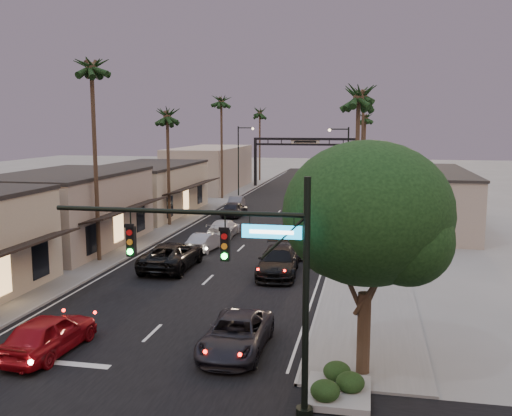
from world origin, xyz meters
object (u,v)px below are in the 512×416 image
at_px(corner_tree, 369,219).
at_px(oncoming_pickup, 172,255).
at_px(palm_lb, 91,61).
at_px(palm_rc, 365,115).
at_px(streetlight_left, 240,155).
at_px(oncoming_silver, 206,242).
at_px(streetlight_right, 345,164).
at_px(traffic_signal, 246,261).
at_px(oncoming_red, 49,334).
at_px(palm_ra, 359,91).
at_px(curbside_near, 236,334).
at_px(palm_rb, 364,92).
at_px(arch, 305,150).
at_px(palm_far, 260,110).
at_px(curbside_black, 278,262).
at_px(palm_ld, 221,98).
at_px(palm_lc, 167,111).

bearing_deg(corner_tree, oncoming_pickup, 132.33).
bearing_deg(palm_lb, palm_rc, 67.73).
xyz_separation_m(corner_tree, streetlight_left, (-16.40, 50.55, -0.65)).
relative_size(streetlight_left, palm_lb, 0.59).
height_order(palm_lb, oncoming_silver, palm_lb).
bearing_deg(palm_lb, streetlight_right, 55.99).
distance_m(traffic_signal, oncoming_red, 10.38).
xyz_separation_m(traffic_signal, palm_rc, (2.91, 60.00, 5.39)).
xyz_separation_m(streetlight_right, palm_ra, (1.68, -21.00, 6.11)).
bearing_deg(curbside_near, palm_rb, 83.22).
distance_m(arch, palm_ra, 47.17).
bearing_deg(oncoming_silver, palm_lb, 44.87).
height_order(palm_lb, palm_rc, palm_lb).
bearing_deg(palm_rb, palm_far, 116.43).
bearing_deg(traffic_signal, palm_lb, 128.44).
bearing_deg(curbside_black, arch, 91.15).
height_order(palm_rb, curbside_black, palm_rb).
relative_size(palm_far, oncoming_silver, 3.18).
relative_size(palm_ra, curbside_near, 2.48).
height_order(palm_ra, oncoming_red, palm_ra).
bearing_deg(palm_rc, palm_rb, -90.00).
height_order(palm_rb, curbside_near, palm_rb).
distance_m(palm_lb, palm_ld, 33.01).
height_order(corner_tree, curbside_black, corner_tree).
xyz_separation_m(palm_ld, oncoming_red, (5.30, -48.00, -11.57)).
bearing_deg(palm_far, oncoming_pickup, -84.73).
bearing_deg(palm_ld, streetlight_left, 60.75).
height_order(streetlight_right, oncoming_silver, streetlight_right).
relative_size(streetlight_left, oncoming_red, 1.82).
distance_m(palm_rb, oncoming_red, 40.55).
height_order(streetlight_right, curbside_near, streetlight_right).
xyz_separation_m(palm_lb, oncoming_silver, (6.19, 4.72, -12.70)).
relative_size(arch, palm_far, 1.15).
height_order(corner_tree, streetlight_right, streetlight_right).
xyz_separation_m(palm_ld, oncoming_silver, (6.19, -28.28, -11.73)).
bearing_deg(streetlight_left, corner_tree, -72.03).
xyz_separation_m(streetlight_right, oncoming_pickup, (-9.98, -23.78, -4.46)).
relative_size(palm_lc, oncoming_red, 2.46).
height_order(streetlight_right, palm_lb, palm_lb).
height_order(palm_rb, oncoming_pickup, palm_rb).
bearing_deg(palm_lb, oncoming_pickup, -8.06).
height_order(palm_rb, palm_far, palm_rb).
bearing_deg(streetlight_right, palm_far, 114.76).
relative_size(palm_lc, palm_far, 0.92).
bearing_deg(oncoming_silver, corner_tree, 129.23).
bearing_deg(palm_rc, arch, 145.11).
height_order(palm_lb, palm_ra, palm_lb).
distance_m(streetlight_right, palm_ra, 21.94).
relative_size(arch, palm_ld, 1.07).
bearing_deg(oncoming_pickup, palm_rc, -105.40).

